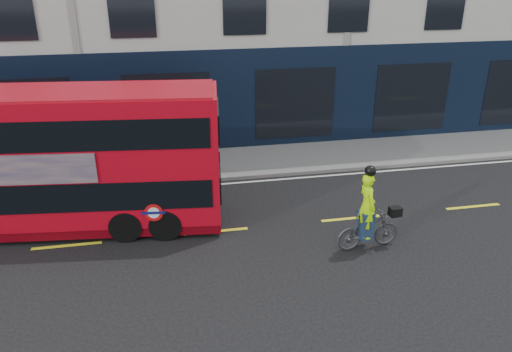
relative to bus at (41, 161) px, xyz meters
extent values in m
plane|color=black|center=(0.55, -2.72, -2.01)|extent=(120.00, 120.00, 0.00)
cube|color=gray|center=(0.55, 3.78, -1.95)|extent=(60.00, 3.00, 0.12)
cube|color=slate|center=(0.55, 2.28, -1.95)|extent=(60.00, 0.12, 0.13)
cube|color=black|center=(0.55, 5.26, -0.01)|extent=(50.00, 0.08, 4.00)
cube|color=silver|center=(0.55, 1.98, -2.01)|extent=(58.00, 0.10, 0.01)
cube|color=#B80716|center=(-0.04, 0.01, 0.12)|extent=(9.87, 3.28, 3.48)
cube|color=#5C030B|center=(-0.04, 0.01, -1.75)|extent=(9.86, 3.24, 0.26)
cube|color=black|center=(-0.04, 0.01, -0.65)|extent=(9.49, 3.27, 0.79)
cube|color=black|center=(-0.04, 0.01, 1.02)|extent=(9.49, 3.27, 0.79)
cube|color=maroon|center=(-0.04, 0.01, 1.88)|extent=(9.66, 3.17, 0.07)
cube|color=black|center=(4.79, -0.54, -0.65)|extent=(0.26, 1.97, 0.79)
cube|color=black|center=(4.79, -0.54, 1.02)|extent=(0.26, 1.97, 0.79)
cylinder|color=red|center=(2.90, -1.46, -1.13)|extent=(0.49, 0.08, 0.49)
cylinder|color=white|center=(2.90, -1.47, -1.13)|extent=(0.32, 0.06, 0.32)
cube|color=#0C1459|center=(2.89, -1.47, -1.13)|extent=(0.61, 0.09, 0.08)
cylinder|color=black|center=(3.29, -0.37, -1.57)|extent=(1.13, 2.34, 0.88)
cylinder|color=black|center=(2.24, -0.25, -1.57)|extent=(1.13, 2.34, 0.88)
imported|color=#434548|center=(8.37, -2.85, -1.49)|extent=(1.78, 0.63, 1.05)
imported|color=#A1ED03|center=(8.26, -2.86, -0.76)|extent=(0.47, 0.67, 1.74)
cube|color=black|center=(9.10, -2.79, -1.05)|extent=(0.32, 0.26, 0.24)
cube|color=#1A2D46|center=(8.26, -2.86, -1.30)|extent=(0.36, 0.44, 0.76)
sphere|color=black|center=(8.26, -2.86, 0.20)|extent=(0.28, 0.28, 0.28)
camera|label=1|loc=(3.28, -13.47, 4.93)|focal=35.00mm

